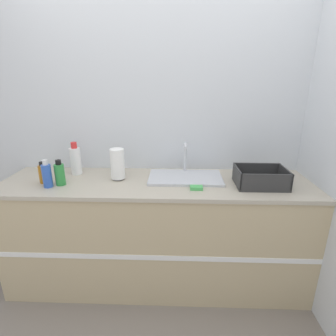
# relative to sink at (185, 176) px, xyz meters

# --- Properties ---
(ground_plane) EXTENTS (12.00, 12.00, 0.00)m
(ground_plane) POSITION_rel_sink_xyz_m (-0.23, -0.38, -0.94)
(ground_plane) COLOR slate
(wall_back) EXTENTS (4.81, 0.06, 2.60)m
(wall_back) POSITION_rel_sink_xyz_m (-0.23, 0.27, 0.36)
(wall_back) COLOR silver
(wall_back) RESTS_ON ground_plane
(wall_right) EXTENTS (0.06, 2.62, 2.60)m
(wall_right) POSITION_rel_sink_xyz_m (1.01, -0.07, 0.36)
(wall_right) COLOR silver
(wall_right) RESTS_ON ground_plane
(counter_cabinet) EXTENTS (2.43, 0.65, 0.93)m
(counter_cabinet) POSITION_rel_sink_xyz_m (-0.23, -0.07, -0.48)
(counter_cabinet) COLOR tan
(counter_cabinet) RESTS_ON ground_plane
(sink) EXTENTS (0.58, 0.34, 0.26)m
(sink) POSITION_rel_sink_xyz_m (0.00, 0.00, 0.00)
(sink) COLOR silver
(sink) RESTS_ON counter_cabinet
(paper_towel_roll) EXTENTS (0.11, 0.11, 0.25)m
(paper_towel_roll) POSITION_rel_sink_xyz_m (-0.53, -0.04, 0.11)
(paper_towel_roll) COLOR #4C4C51
(paper_towel_roll) RESTS_ON counter_cabinet
(dish_rack) EXTENTS (0.36, 0.27, 0.14)m
(dish_rack) POSITION_rel_sink_xyz_m (0.56, -0.13, 0.03)
(dish_rack) COLOR #2D2D2D
(dish_rack) RESTS_ON counter_cabinet
(bottle_green) EXTENTS (0.07, 0.07, 0.19)m
(bottle_green) POSITION_rel_sink_xyz_m (-0.94, -0.17, 0.07)
(bottle_green) COLOR #2D8C3D
(bottle_green) RESTS_ON counter_cabinet
(bottle_white_spray) EXTENTS (0.09, 0.09, 0.27)m
(bottle_white_spray) POSITION_rel_sink_xyz_m (-0.91, 0.08, 0.10)
(bottle_white_spray) COLOR white
(bottle_white_spray) RESTS_ON counter_cabinet
(bottle_blue) EXTENTS (0.07, 0.07, 0.21)m
(bottle_blue) POSITION_rel_sink_xyz_m (-1.02, -0.21, 0.07)
(bottle_blue) COLOR #2D56B7
(bottle_blue) RESTS_ON counter_cabinet
(bottle_amber) EXTENTS (0.06, 0.06, 0.17)m
(bottle_amber) POSITION_rel_sink_xyz_m (-1.09, -0.13, 0.06)
(bottle_amber) COLOR #B26B19
(bottle_amber) RESTS_ON counter_cabinet
(sponge) EXTENTS (0.09, 0.06, 0.02)m
(sponge) POSITION_rel_sink_xyz_m (0.07, -0.22, -0.01)
(sponge) COLOR #4CB259
(sponge) RESTS_ON counter_cabinet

